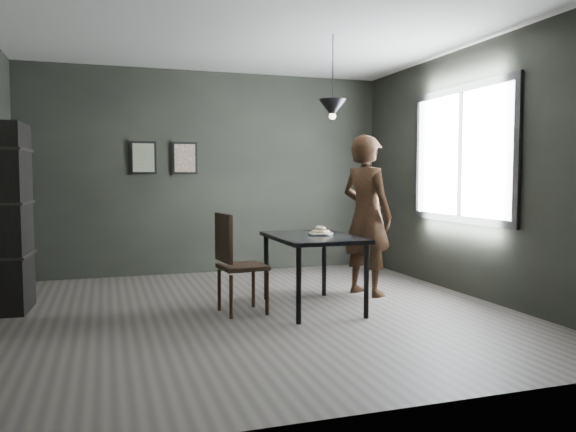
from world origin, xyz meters
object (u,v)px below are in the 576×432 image
object	(u,v)px
cafe_table	(313,243)
wood_chair	(234,257)
white_plate	(321,234)
pendant_lamp	(333,108)
shelf_unit	(8,218)
woman	(366,215)

from	to	relation	value
cafe_table	wood_chair	distance (m)	0.82
white_plate	wood_chair	distance (m)	0.93
pendant_lamp	wood_chair	bearing A→B (deg)	-176.03
shelf_unit	woman	bearing A→B (deg)	-2.00
cafe_table	woman	xyz separation A→B (m)	(0.82, 0.44, 0.24)
woman	shelf_unit	distance (m)	3.76
woman	shelf_unit	bearing A→B (deg)	59.96
white_plate	woman	xyz separation A→B (m)	(0.72, 0.42, 0.15)
shelf_unit	pendant_lamp	xyz separation A→B (m)	(3.17, -0.73, 1.11)
wood_chair	shelf_unit	xyz separation A→B (m)	(-2.11, 0.81, 0.37)
woman	cafe_table	bearing A→B (deg)	94.46
woman	pendant_lamp	xyz separation A→B (m)	(-0.57, -0.34, 1.14)
cafe_table	white_plate	distance (m)	0.13
cafe_table	woman	size ratio (longest dim) A/B	0.66
cafe_table	shelf_unit	bearing A→B (deg)	164.10
white_plate	woman	world-z (taller)	woman
pendant_lamp	cafe_table	bearing A→B (deg)	-158.20
shelf_unit	wood_chair	bearing A→B (deg)	-17.01
white_plate	woman	bearing A→B (deg)	30.00
woman	wood_chair	world-z (taller)	woman
cafe_table	woman	bearing A→B (deg)	28.58
white_plate	cafe_table	bearing A→B (deg)	-163.28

